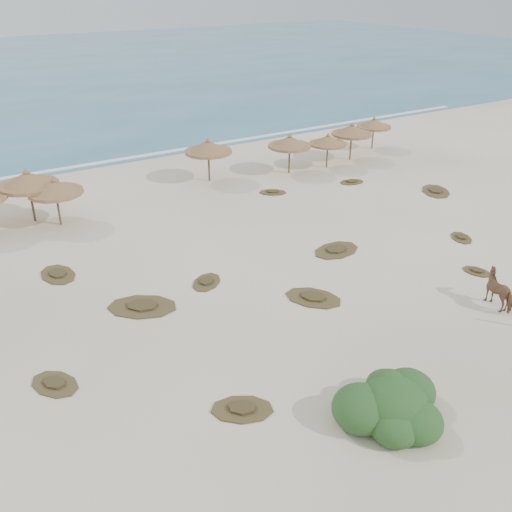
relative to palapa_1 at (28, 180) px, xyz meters
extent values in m
plane|color=#FAE7CE|center=(8.76, -17.25, -2.41)|extent=(160.00, 160.00, 0.00)
cube|color=#2B6581|center=(8.76, 57.75, -2.41)|extent=(200.00, 100.00, 0.01)
cube|color=white|center=(8.76, 8.75, -2.41)|extent=(70.00, 0.60, 0.01)
cylinder|color=brown|center=(0.00, 0.00, -1.25)|extent=(0.13, 0.13, 2.32)
cylinder|color=olive|center=(0.00, 0.00, -0.29)|extent=(4.04, 4.04, 0.20)
cone|color=olive|center=(0.00, 0.00, 0.08)|extent=(3.91, 3.91, 0.83)
cone|color=olive|center=(0.00, 0.00, 0.58)|extent=(0.40, 0.40, 0.24)
cylinder|color=brown|center=(1.10, -1.35, -1.36)|extent=(0.12, 0.12, 2.10)
cylinder|color=olive|center=(1.10, -1.35, -0.49)|extent=(3.42, 3.42, 0.18)
cone|color=olive|center=(1.10, -1.35, -0.16)|extent=(3.30, 3.30, 0.75)
cone|color=olive|center=(1.10, -1.35, 0.28)|extent=(0.36, 0.36, 0.22)
cylinder|color=brown|center=(11.68, 0.90, -1.30)|extent=(0.13, 0.13, 2.22)
cylinder|color=olive|center=(11.68, 0.90, -0.38)|extent=(4.10, 4.10, 0.19)
cone|color=olive|center=(11.68, 0.90, -0.03)|extent=(3.97, 3.97, 0.79)
cone|color=olive|center=(11.68, 0.90, 0.45)|extent=(0.38, 0.38, 0.23)
cylinder|color=brown|center=(17.25, -0.54, -1.36)|extent=(0.12, 0.12, 2.11)
cylinder|color=olive|center=(17.25, -0.54, -0.48)|extent=(3.67, 3.67, 0.18)
cone|color=olive|center=(17.25, -0.54, -0.15)|extent=(3.55, 3.55, 0.75)
cone|color=olive|center=(17.25, -0.54, 0.30)|extent=(0.36, 0.36, 0.22)
cylinder|color=brown|center=(20.31, -0.93, -1.47)|extent=(0.11, 0.11, 1.88)
cylinder|color=olive|center=(20.31, -0.93, -0.69)|extent=(2.74, 2.74, 0.16)
cone|color=olive|center=(20.31, -0.93, -0.40)|extent=(2.65, 2.65, 0.67)
cone|color=olive|center=(20.31, -0.93, 0.01)|extent=(0.32, 0.32, 0.20)
cylinder|color=brown|center=(22.99, -0.35, -1.35)|extent=(0.12, 0.12, 2.12)
cylinder|color=olive|center=(22.99, -0.35, -0.48)|extent=(3.33, 3.33, 0.18)
cone|color=olive|center=(22.99, -0.35, -0.14)|extent=(3.22, 3.22, 0.76)
cone|color=olive|center=(22.99, -0.35, 0.31)|extent=(0.36, 0.36, 0.22)
cylinder|color=brown|center=(26.41, 1.00, -1.45)|extent=(0.11, 0.11, 1.92)
cylinder|color=olive|center=(26.41, 1.00, -0.66)|extent=(3.14, 3.14, 0.16)
cone|color=olive|center=(26.41, 1.00, -0.35)|extent=(3.04, 3.04, 0.69)
cone|color=olive|center=(26.41, 1.00, 0.06)|extent=(0.33, 0.33, 0.20)
imported|color=olive|center=(14.65, -19.92, -1.66)|extent=(1.10, 1.90, 1.51)
ellipsoid|color=#335E28|center=(5.88, -22.65, -1.80)|extent=(2.23, 2.23, 1.67)
ellipsoid|color=#335E28|center=(6.88, -22.32, -1.91)|extent=(1.79, 1.79, 1.34)
ellipsoid|color=#335E28|center=(4.98, -22.21, -1.85)|extent=(1.90, 1.90, 1.42)
ellipsoid|color=#335E28|center=(6.10, -23.44, -1.97)|extent=(1.67, 1.67, 1.26)
ellipsoid|color=#335E28|center=(5.43, -23.21, -1.99)|extent=(1.56, 1.56, 1.17)
ellipsoid|color=#335E28|center=(6.54, -21.65, -2.02)|extent=(1.34, 1.34, 1.00)
ellipsoid|color=#335E28|center=(6.21, -22.10, -1.41)|extent=(1.00, 1.00, 0.75)
ellipsoid|color=#335E28|center=(5.54, -22.54, -1.35)|extent=(0.89, 0.89, 0.67)
camera|label=1|loc=(-5.06, -32.16, 10.39)|focal=40.00mm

